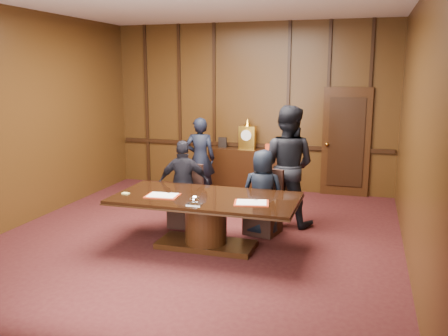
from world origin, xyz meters
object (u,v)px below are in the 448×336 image
at_px(signatory_left, 184,184).
at_px(signatory_right, 263,192).
at_px(sideboard, 247,168).
at_px(conference_table, 206,213).
at_px(witness_left, 200,158).
at_px(witness_right, 287,166).

xyz_separation_m(signatory_left, signatory_right, (1.30, 0.00, -0.04)).
xyz_separation_m(sideboard, conference_table, (0.26, -3.42, 0.02)).
height_order(sideboard, witness_left, witness_left).
distance_m(sideboard, witness_right, 2.37).
bearing_deg(conference_table, signatory_left, 129.09).
height_order(conference_table, witness_left, witness_left).
distance_m(sideboard, conference_table, 3.43).
height_order(sideboard, conference_table, sideboard).
distance_m(signatory_right, witness_right, 0.74).
height_order(conference_table, witness_right, witness_right).
bearing_deg(witness_left, conference_table, 98.37).
distance_m(witness_left, witness_right, 2.22).
bearing_deg(witness_left, witness_right, 136.54).
bearing_deg(sideboard, signatory_left, -98.54).
distance_m(signatory_left, witness_left, 1.77).
relative_size(signatory_left, witness_right, 0.72).
bearing_deg(witness_right, sideboard, -51.52).
relative_size(sideboard, signatory_right, 1.19).
xyz_separation_m(conference_table, signatory_right, (0.65, 0.80, 0.16)).
relative_size(sideboard, witness_right, 0.81).
xyz_separation_m(sideboard, signatory_left, (-0.39, -2.62, 0.23)).
bearing_deg(conference_table, witness_left, 111.42).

